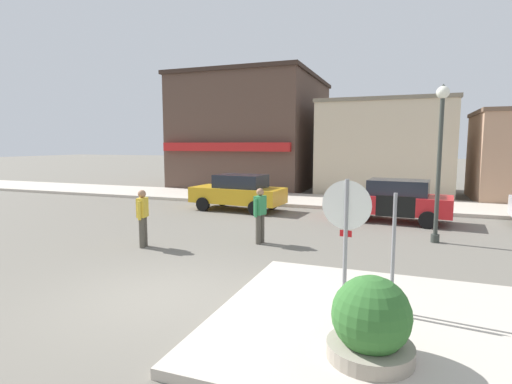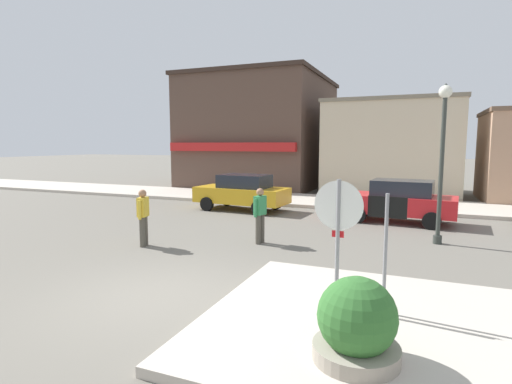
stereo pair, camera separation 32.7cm
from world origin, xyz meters
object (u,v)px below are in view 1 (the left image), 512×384
(stop_sign, at_px, (346,226))
(lamp_post, at_px, (440,141))
(pedestrian_crossing_near, at_px, (260,214))
(pedestrian_crossing_far, at_px, (143,216))
(parked_car_nearest, at_px, (238,192))
(parked_car_second, at_px, (395,200))
(planter, at_px, (371,327))
(one_way_sign, at_px, (394,240))

(stop_sign, distance_m, lamp_post, 6.38)
(lamp_post, distance_m, pedestrian_crossing_near, 5.55)
(stop_sign, distance_m, pedestrian_crossing_near, 5.06)
(pedestrian_crossing_far, bearing_deg, pedestrian_crossing_near, 27.63)
(parked_car_nearest, height_order, parked_car_second, same)
(parked_car_second, bearing_deg, planter, -89.99)
(parked_car_nearest, relative_size, parked_car_second, 0.99)
(pedestrian_crossing_far, bearing_deg, lamp_post, 24.14)
(stop_sign, height_order, parked_car_second, stop_sign)
(stop_sign, bearing_deg, parked_car_nearest, 122.53)
(parked_car_second, height_order, pedestrian_crossing_far, pedestrian_crossing_far)
(lamp_post, xyz_separation_m, parked_car_second, (-1.22, 2.94, -2.15))
(stop_sign, height_order, pedestrian_crossing_near, stop_sign)
(planter, bearing_deg, one_way_sign, 82.99)
(planter, height_order, parked_car_second, parked_car_second)
(stop_sign, relative_size, parked_car_nearest, 0.56)
(pedestrian_crossing_far, bearing_deg, one_way_sign, -20.38)
(stop_sign, height_order, one_way_sign, stop_sign)
(stop_sign, height_order, parked_car_nearest, stop_sign)
(parked_car_nearest, xyz_separation_m, pedestrian_crossing_near, (2.86, -5.13, 0.06))
(planter, relative_size, parked_car_nearest, 0.30)
(planter, xyz_separation_m, parked_car_nearest, (-6.41, 10.76, 0.25))
(stop_sign, relative_size, pedestrian_crossing_far, 1.43)
(lamp_post, relative_size, parked_car_second, 1.10)
(lamp_post, bearing_deg, stop_sign, -106.65)
(lamp_post, height_order, pedestrian_crossing_far, lamp_post)
(stop_sign, relative_size, lamp_post, 0.51)
(lamp_post, bearing_deg, planter, -99.21)
(planter, height_order, parked_car_nearest, parked_car_nearest)
(pedestrian_crossing_near, bearing_deg, planter, -57.80)
(parked_car_nearest, bearing_deg, parked_car_second, -2.44)
(parked_car_second, relative_size, pedestrian_crossing_near, 2.57)
(pedestrian_crossing_near, height_order, pedestrian_crossing_far, same)
(stop_sign, relative_size, pedestrian_crossing_near, 1.43)
(planter, relative_size, lamp_post, 0.27)
(parked_car_nearest, distance_m, parked_car_second, 6.41)
(stop_sign, bearing_deg, planter, -70.69)
(one_way_sign, relative_size, lamp_post, 0.46)
(planter, relative_size, parked_car_second, 0.30)
(one_way_sign, xyz_separation_m, planter, (-0.20, -1.62, -0.77))
(pedestrian_crossing_far, bearing_deg, planter, -32.39)
(one_way_sign, height_order, parked_car_second, one_way_sign)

